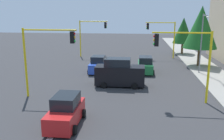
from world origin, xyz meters
TOP-DOWN VIEW (x-y plane):
  - ground_plane at (0.00, 0.00)m, footprint 120.00×120.00m
  - sidewalk_kerb at (-5.00, 10.50)m, footprint 80.00×4.00m
  - lane_arrow_near at (11.51, -3.00)m, footprint 2.40×1.10m
  - traffic_signal_near_left at (6.00, 5.71)m, footprint 0.36×4.59m
  - traffic_signal_near_right at (6.00, -5.73)m, footprint 0.36×4.59m
  - traffic_signal_far_left at (-14.00, 5.71)m, footprint 0.36×4.59m
  - traffic_signal_far_right at (-14.00, -5.73)m, footprint 0.36×4.59m
  - street_lamp_curbside at (-3.61, 9.20)m, footprint 2.15×0.28m
  - tree_roadside_mid at (-8.00, 10.00)m, footprint 4.36×4.36m
  - tree_roadside_far at (-18.00, 9.50)m, footprint 3.46×3.46m
  - delivery_van_black at (2.00, 0.18)m, footprint 2.22×4.80m
  - car_blue at (-3.44, -2.85)m, footprint 3.78×2.08m
  - car_green at (-3.91, 2.85)m, footprint 4.17×2.05m
  - car_red at (11.07, -2.59)m, footprint 4.02×1.99m

SIDE VIEW (x-z plane):
  - ground_plane at x=0.00m, z-range 0.00..0.00m
  - lane_arrow_near at x=11.51m, z-range -0.54..0.56m
  - sidewalk_kerb at x=-5.00m, z-range 0.00..0.15m
  - car_blue at x=-3.44m, z-range -0.09..1.88m
  - car_red at x=11.07m, z-range -0.09..1.88m
  - car_green at x=-3.91m, z-range -0.09..1.89m
  - delivery_van_black at x=2.00m, z-range -0.11..2.67m
  - traffic_signal_far_left at x=-14.00m, z-range 1.19..6.91m
  - traffic_signal_near_left at x=6.00m, z-range 1.19..6.94m
  - tree_roadside_far at x=-18.00m, z-range 0.97..7.26m
  - traffic_signal_far_right at x=-14.00m, z-range 1.21..7.07m
  - traffic_signal_near_right at x=6.00m, z-range 1.21..7.10m
  - street_lamp_curbside at x=-3.61m, z-range 0.85..7.85m
  - tree_roadside_mid at x=-8.00m, z-range 1.25..9.23m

